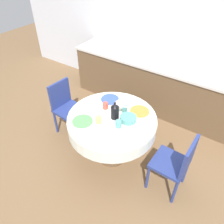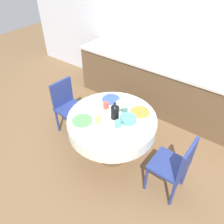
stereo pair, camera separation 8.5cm
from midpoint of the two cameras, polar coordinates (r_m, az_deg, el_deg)
The scene contains 17 objects.
ground_plane at distance 3.32m, azimuth 0.75°, elevation -11.19°, with size 12.00×12.00×0.00m, color brown.
wall_back at distance 3.94m, azimuth 17.29°, elevation 18.90°, with size 7.00×0.05×2.60m.
kitchen_counter at distance 4.01m, azimuth 13.19°, elevation 6.43°, with size 3.24×0.64×0.91m.
dining_table at distance 2.87m, azimuth 0.85°, elevation -3.25°, with size 1.16×1.16×0.75m.
chair_left at distance 2.69m, azimuth 17.03°, elevation -13.10°, with size 0.41×0.41×0.87m.
chair_right at distance 3.47m, azimuth -10.78°, elevation 1.96°, with size 0.43×0.43×0.87m.
plate_near_left at distance 2.74m, azimuth -6.88°, elevation -2.20°, with size 0.25×0.25×0.01m, color #5BA85B.
cup_near_left at distance 2.68m, azimuth -2.75°, elevation -1.95°, with size 0.08×0.08×0.09m, color #DBB766.
plate_near_right at distance 2.50m, azimuth 0.86°, elevation -6.77°, with size 0.25×0.25×0.01m, color white.
cup_near_right at distance 2.62m, azimuth 2.49°, elevation -3.17°, with size 0.08×0.08×0.09m, color #5BA39E.
plate_far_left at distance 3.08m, azimuth 0.54°, elevation 3.36°, with size 0.25×0.25×0.01m, color #3856AD.
cup_far_left at distance 2.90m, azimuth -0.74°, elevation 1.70°, with size 0.08×0.08×0.09m, color #CC4C3D.
plate_far_right at distance 2.88m, azimuth 8.17°, elevation 0.02°, with size 0.25×0.25×0.01m, color orange.
cup_far_right at distance 2.84m, azimuth 4.28°, elevation 0.74°, with size 0.08×0.08×0.09m, color #5BA39E.
coffee_carafe at distance 2.71m, azimuth 1.66°, elevation 0.16°, with size 0.10×0.10×0.24m.
teapot at distance 2.84m, azimuth 2.92°, elevation 1.72°, with size 0.19×0.14×0.18m.
fruit_bowl at distance 2.72m, azimuth 5.13°, elevation -1.84°, with size 0.21×0.21×0.06m, color #569993.
Camera 2 is at (1.26, -1.71, 2.55)m, focal length 35.00 mm.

